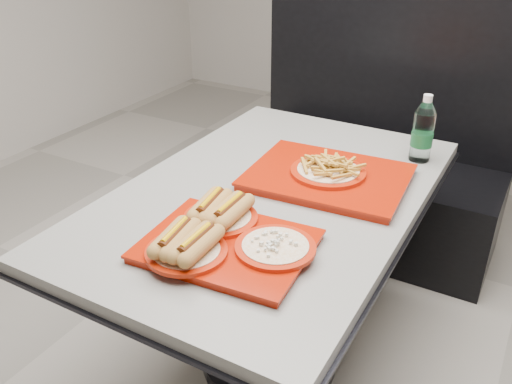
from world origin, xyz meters
The scene contains 6 objects.
ground centered at (0.00, 0.00, 0.00)m, with size 6.00×6.00×0.00m, color #9E988D.
diner_table centered at (0.00, 0.00, 0.58)m, with size 0.92×1.42×0.75m.
booth_bench centered at (0.00, 1.09, 0.40)m, with size 1.30×0.57×1.35m.
tray_near centered at (0.04, -0.36, 0.79)m, with size 0.47×0.40×0.10m.
tray_far centered at (0.13, 0.15, 0.78)m, with size 0.54×0.44×0.10m.
water_bottle centered at (0.35, 0.48, 0.86)m, with size 0.08×0.08×0.25m.
Camera 1 is at (0.72, -1.38, 1.58)m, focal length 38.00 mm.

